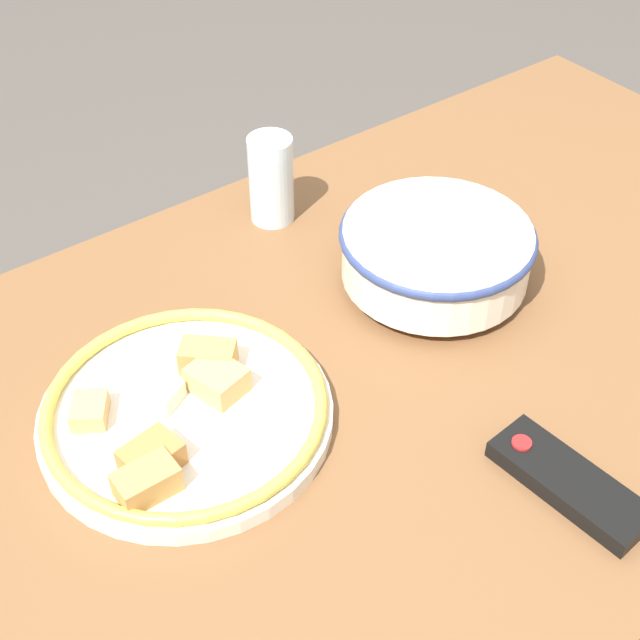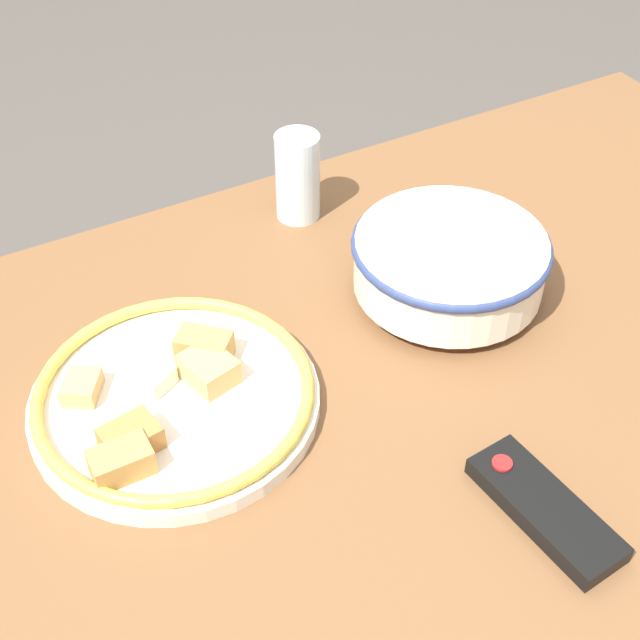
% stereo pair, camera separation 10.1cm
% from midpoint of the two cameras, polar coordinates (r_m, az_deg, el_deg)
% --- Properties ---
extents(dining_table, '(1.45, 0.81, 0.71)m').
position_cam_midpoint_polar(dining_table, '(1.09, 1.86, -4.97)').
color(dining_table, brown).
rests_on(dining_table, ground_plane).
extents(noodle_bowl, '(0.24, 0.24, 0.08)m').
position_cam_midpoint_polar(noodle_bowl, '(1.10, 4.83, 4.24)').
color(noodle_bowl, silver).
rests_on(noodle_bowl, dining_table).
extents(food_plate, '(0.31, 0.31, 0.05)m').
position_cam_midpoint_polar(food_plate, '(0.96, -11.66, -5.91)').
color(food_plate, silver).
rests_on(food_plate, dining_table).
extents(tv_remote, '(0.07, 0.17, 0.02)m').
position_cam_midpoint_polar(tv_remote, '(0.92, 12.59, -10.26)').
color(tv_remote, black).
rests_on(tv_remote, dining_table).
extents(drinking_glass, '(0.06, 0.06, 0.12)m').
position_cam_midpoint_polar(drinking_glass, '(1.21, -5.57, 8.86)').
color(drinking_glass, silver).
rests_on(drinking_glass, dining_table).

